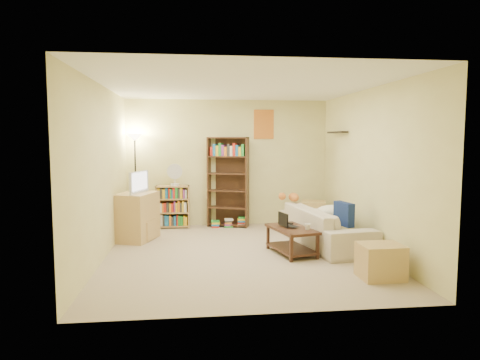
% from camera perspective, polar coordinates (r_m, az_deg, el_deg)
% --- Properties ---
extents(room, '(4.50, 4.54, 2.52)m').
position_cam_1_polar(room, '(6.33, 0.15, 4.54)').
color(room, '#CAAD97').
rests_on(room, ground).
extents(sofa, '(2.30, 1.38, 0.61)m').
position_cam_1_polar(sofa, '(7.17, 11.22, -6.07)').
color(sofa, beige).
rests_on(sofa, ground).
extents(navy_pillow, '(0.21, 0.42, 0.36)m').
position_cam_1_polar(navy_pillow, '(6.77, 13.68, -4.42)').
color(navy_pillow, navy).
rests_on(navy_pillow, sofa).
extents(cream_blanket, '(0.56, 0.40, 0.24)m').
position_cam_1_polar(cream_blanket, '(7.24, 12.16, -4.23)').
color(cream_blanket, white).
rests_on(cream_blanket, sofa).
extents(tabby_cat, '(0.48, 0.22, 0.17)m').
position_cam_1_polar(tabby_cat, '(7.72, 6.90, -2.27)').
color(tabby_cat, orange).
rests_on(tabby_cat, sofa).
extents(coffee_table, '(0.70, 0.99, 0.40)m').
position_cam_1_polar(coffee_table, '(6.54, 6.90, -7.58)').
color(coffee_table, '#3E2318').
rests_on(coffee_table, ground).
extents(laptop, '(0.54, 0.53, 0.03)m').
position_cam_1_polar(laptop, '(6.59, 6.78, -6.06)').
color(laptop, black).
rests_on(laptop, coffee_table).
extents(laptop_screen, '(0.08, 0.29, 0.20)m').
position_cam_1_polar(laptop_screen, '(6.51, 5.78, -5.24)').
color(laptop_screen, white).
rests_on(laptop_screen, laptop).
extents(mug, '(0.13, 0.13, 0.09)m').
position_cam_1_polar(mug, '(6.39, 8.97, -6.18)').
color(mug, white).
rests_on(mug, coffee_table).
extents(tv_remote, '(0.13, 0.16, 0.02)m').
position_cam_1_polar(tv_remote, '(6.81, 6.50, -5.71)').
color(tv_remote, black).
rests_on(tv_remote, coffee_table).
extents(tv_stand, '(0.77, 0.90, 0.81)m').
position_cam_1_polar(tv_stand, '(7.55, -13.67, -4.75)').
color(tv_stand, tan).
rests_on(tv_stand, ground).
extents(television, '(0.70, 0.50, 0.37)m').
position_cam_1_polar(television, '(7.47, -13.77, -0.28)').
color(television, black).
rests_on(television, tv_stand).
extents(tall_bookshelf, '(0.84, 0.51, 1.76)m').
position_cam_1_polar(tall_bookshelf, '(8.40, -1.61, 0.06)').
color(tall_bookshelf, '#422B19').
rests_on(tall_bookshelf, ground).
extents(short_bookshelf, '(0.65, 0.27, 0.83)m').
position_cam_1_polar(short_bookshelf, '(8.45, -8.94, -3.53)').
color(short_bookshelf, tan).
rests_on(short_bookshelf, ground).
extents(desk_fan, '(0.29, 0.17, 0.43)m').
position_cam_1_polar(desk_fan, '(8.32, -8.70, 0.82)').
color(desk_fan, silver).
rests_on(desk_fan, short_bookshelf).
extents(floor_lamp, '(0.31, 0.31, 1.83)m').
position_cam_1_polar(floor_lamp, '(8.41, -13.83, 3.51)').
color(floor_lamp, black).
rests_on(floor_lamp, ground).
extents(side_table, '(0.57, 0.57, 0.53)m').
position_cam_1_polar(side_table, '(8.45, 9.73, -4.57)').
color(side_table, '#D7B768').
rests_on(side_table, ground).
extents(end_cabinet, '(0.52, 0.44, 0.43)m').
position_cam_1_polar(end_cabinet, '(5.68, 18.24, -10.26)').
color(end_cabinet, tan).
rests_on(end_cabinet, ground).
extents(book_stacks, '(0.68, 0.14, 0.20)m').
position_cam_1_polar(book_stacks, '(8.43, -1.35, -5.73)').
color(book_stacks, red).
rests_on(book_stacks, ground).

